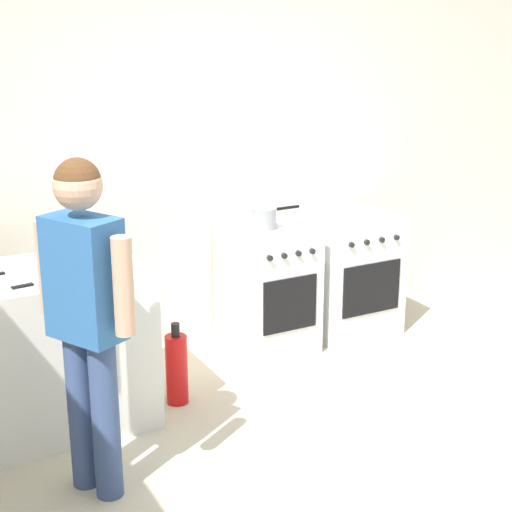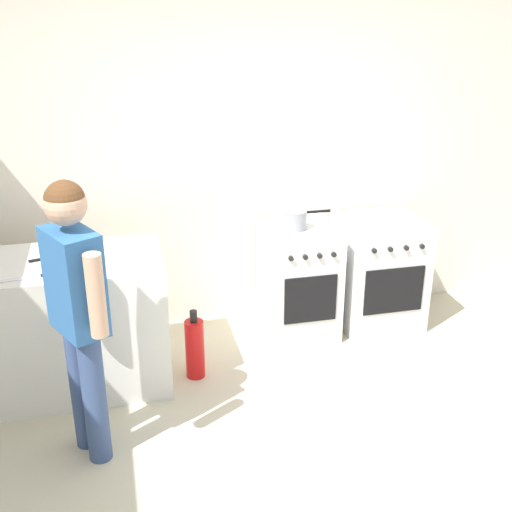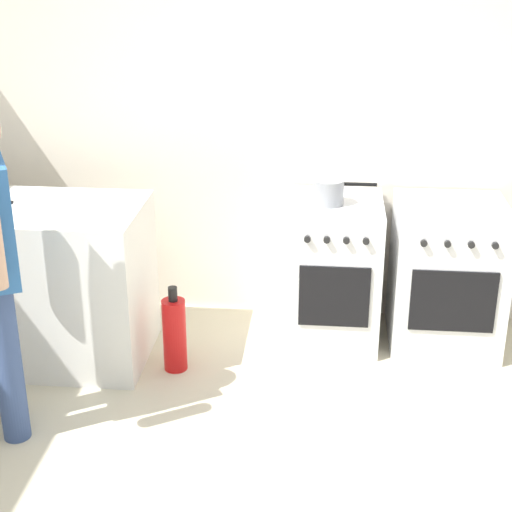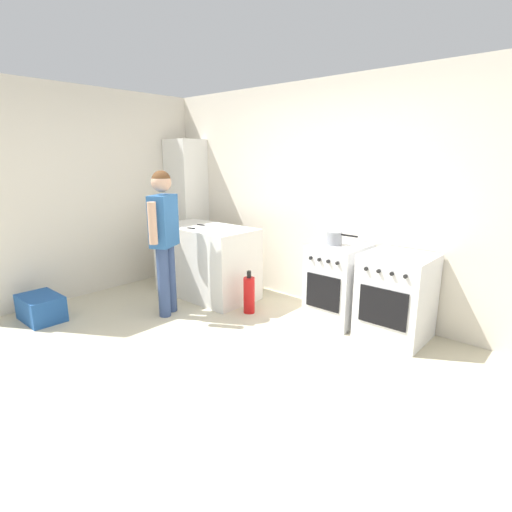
{
  "view_description": "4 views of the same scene",
  "coord_description": "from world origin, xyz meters",
  "px_view_note": "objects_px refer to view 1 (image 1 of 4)",
  "views": [
    {
      "loc": [
        -2.08,
        -2.79,
        2.2
      ],
      "look_at": [
        -0.17,
        0.77,
        0.94
      ],
      "focal_mm": 55.0,
      "sensor_mm": 36.0,
      "label": 1
    },
    {
      "loc": [
        -0.97,
        -2.66,
        2.48
      ],
      "look_at": [
        -0.15,
        0.87,
        0.95
      ],
      "focal_mm": 45.0,
      "sensor_mm": 36.0,
      "label": 2
    },
    {
      "loc": [
        0.29,
        -2.66,
        2.27
      ],
      "look_at": [
        -0.05,
        0.9,
        0.78
      ],
      "focal_mm": 55.0,
      "sensor_mm": 36.0,
      "label": 3
    },
    {
      "loc": [
        2.41,
        -2.09,
        1.75
      ],
      "look_at": [
        -0.13,
        0.78,
        0.8
      ],
      "focal_mm": 28.0,
      "sensor_mm": 36.0,
      "label": 4
    }
  ],
  "objects_px": {
    "knife_carving": "(11,271)",
    "person": "(86,302)",
    "pot": "(264,218)",
    "oven_left": "(267,287)",
    "fire_extinguisher": "(177,368)",
    "knife_bread": "(1,291)",
    "oven_right": "(346,272)"
  },
  "relations": [
    {
      "from": "oven_right",
      "to": "person",
      "type": "relative_size",
      "value": 0.53
    },
    {
      "from": "oven_left",
      "to": "person",
      "type": "distance_m",
      "value": 1.98
    },
    {
      "from": "oven_left",
      "to": "oven_right",
      "type": "bearing_deg",
      "value": 0.0
    },
    {
      "from": "oven_right",
      "to": "pot",
      "type": "height_order",
      "value": "pot"
    },
    {
      "from": "oven_left",
      "to": "knife_carving",
      "type": "distance_m",
      "value": 1.82
    },
    {
      "from": "oven_left",
      "to": "person",
      "type": "xyz_separation_m",
      "value": [
        -1.55,
        -1.11,
        0.54
      ]
    },
    {
      "from": "oven_right",
      "to": "knife_bread",
      "type": "xyz_separation_m",
      "value": [
        -2.47,
        -0.61,
        0.48
      ]
    },
    {
      "from": "knife_carving",
      "to": "person",
      "type": "xyz_separation_m",
      "value": [
        0.17,
        -0.79,
        0.06
      ]
    },
    {
      "from": "pot",
      "to": "person",
      "type": "height_order",
      "value": "person"
    },
    {
      "from": "oven_left",
      "to": "knife_bread",
      "type": "height_order",
      "value": "knife_bread"
    },
    {
      "from": "oven_left",
      "to": "fire_extinguisher",
      "type": "height_order",
      "value": "oven_left"
    },
    {
      "from": "oven_right",
      "to": "knife_carving",
      "type": "xyz_separation_m",
      "value": [
        -2.37,
        -0.33,
        0.48
      ]
    },
    {
      "from": "knife_bread",
      "to": "fire_extinguisher",
      "type": "xyz_separation_m",
      "value": [
        0.96,
        0.13,
        -0.69
      ]
    },
    {
      "from": "oven_right",
      "to": "pot",
      "type": "xyz_separation_m",
      "value": [
        -0.7,
        -0.04,
        0.5
      ]
    },
    {
      "from": "knife_carving",
      "to": "person",
      "type": "height_order",
      "value": "person"
    },
    {
      "from": "oven_left",
      "to": "oven_right",
      "type": "relative_size",
      "value": 1.0
    },
    {
      "from": "oven_left",
      "to": "knife_carving",
      "type": "height_order",
      "value": "knife_carving"
    },
    {
      "from": "oven_right",
      "to": "knife_carving",
      "type": "bearing_deg",
      "value": -172.17
    },
    {
      "from": "knife_carving",
      "to": "fire_extinguisher",
      "type": "relative_size",
      "value": 0.65
    },
    {
      "from": "knife_bread",
      "to": "fire_extinguisher",
      "type": "relative_size",
      "value": 0.7
    },
    {
      "from": "pot",
      "to": "person",
      "type": "bearing_deg",
      "value": -144.44
    },
    {
      "from": "knife_carving",
      "to": "pot",
      "type": "bearing_deg",
      "value": 9.76
    },
    {
      "from": "oven_left",
      "to": "oven_right",
      "type": "distance_m",
      "value": 0.65
    },
    {
      "from": "knife_bread",
      "to": "fire_extinguisher",
      "type": "distance_m",
      "value": 1.19
    },
    {
      "from": "pot",
      "to": "knife_carving",
      "type": "relative_size",
      "value": 1.08
    },
    {
      "from": "fire_extinguisher",
      "to": "person",
      "type": "bearing_deg",
      "value": -137.04
    },
    {
      "from": "knife_carving",
      "to": "oven_left",
      "type": "bearing_deg",
      "value": 10.72
    },
    {
      "from": "oven_left",
      "to": "pot",
      "type": "relative_size",
      "value": 2.42
    },
    {
      "from": "pot",
      "to": "knife_bread",
      "type": "relative_size",
      "value": 1.0
    },
    {
      "from": "person",
      "to": "pot",
      "type": "bearing_deg",
      "value": 35.56
    },
    {
      "from": "pot",
      "to": "fire_extinguisher",
      "type": "distance_m",
      "value": 1.17
    },
    {
      "from": "knife_carving",
      "to": "fire_extinguisher",
      "type": "bearing_deg",
      "value": -10.15
    }
  ]
}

